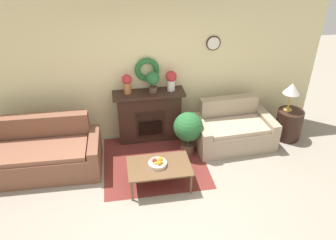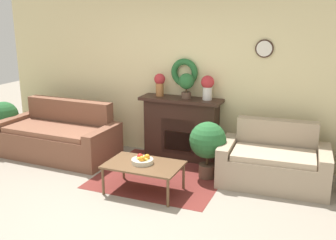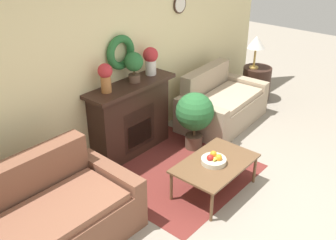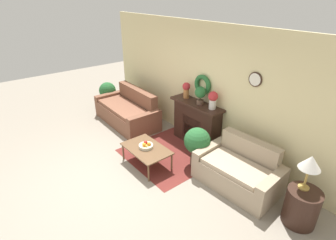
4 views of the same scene
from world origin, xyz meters
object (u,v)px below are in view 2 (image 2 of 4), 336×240
couch_left (59,137)px  vase_on_mantel_left (160,83)px  coffee_table (144,166)px  vase_on_mantel_right (207,86)px  loveseat_right (274,163)px  fruit_bowl (142,160)px  potted_plant_on_mantel (186,83)px  potted_plant_floor_by_couch (5,119)px  fireplace (181,128)px  potted_plant_floor_by_loveseat (208,142)px

couch_left → vase_on_mantel_left: vase_on_mantel_left is taller
coffee_table → vase_on_mantel_right: bearing=72.7°
loveseat_right → fruit_bowl: size_ratio=5.23×
coffee_table → vase_on_mantel_left: vase_on_mantel_left is taller
couch_left → coffee_table: bearing=-19.4°
loveseat_right → potted_plant_on_mantel: potted_plant_on_mantel is taller
fruit_bowl → vase_on_mantel_right: vase_on_mantel_right is taller
coffee_table → fruit_bowl: 0.08m
coffee_table → potted_plant_floor_by_couch: potted_plant_floor_by_couch is taller
fireplace → potted_plant_on_mantel: 0.75m
couch_left → potted_plant_on_mantel: 2.32m
fruit_bowl → potted_plant_floor_by_couch: potted_plant_floor_by_couch is taller
fireplace → vase_on_mantel_left: (-0.38, 0.01, 0.72)m
coffee_table → potted_plant_on_mantel: bearing=86.0°
potted_plant_floor_by_couch → potted_plant_on_mantel: bearing=10.5°
fruit_bowl → potted_plant_floor_by_loveseat: (0.66, 0.78, 0.09)m
loveseat_right → vase_on_mantel_left: (-1.93, 0.45, 0.93)m
fireplace → loveseat_right: fireplace is taller
fireplace → loveseat_right: (1.55, -0.44, -0.22)m
potted_plant_floor_by_loveseat → potted_plant_floor_by_couch: bearing=-179.9°
loveseat_right → coffee_table: (-1.56, -0.95, 0.07)m
vase_on_mantel_left → potted_plant_on_mantel: (0.46, -0.02, 0.03)m
vase_on_mantel_right → couch_left: bearing=-164.1°
couch_left → potted_plant_floor_by_loveseat: 2.57m
potted_plant_floor_by_couch → potted_plant_floor_by_loveseat: bearing=0.1°
fireplace → potted_plant_floor_by_couch: fireplace is taller
fireplace → vase_on_mantel_right: 0.84m
couch_left → coffee_table: 2.05m
coffee_table → fruit_bowl: size_ratio=3.44×
potted_plant_on_mantel → potted_plant_floor_by_couch: size_ratio=0.49×
vase_on_mantel_left → couch_left: bearing=-156.6°
vase_on_mantel_left → coffee_table: bearing=-75.2°
fruit_bowl → vase_on_mantel_left: 1.63m
fruit_bowl → vase_on_mantel_right: size_ratio=0.77×
loveseat_right → fruit_bowl: bearing=-152.4°
fruit_bowl → couch_left: bearing=159.2°
couch_left → loveseat_right: couch_left is taller
couch_left → vase_on_mantel_left: bearing=24.8°
coffee_table → vase_on_mantel_left: (-0.37, 1.40, 0.87)m
coffee_table → vase_on_mantel_right: 1.70m
couch_left → fireplace: bearing=20.4°
potted_plant_floor_by_couch → fruit_bowl: bearing=-13.9°
fireplace → potted_plant_floor_by_couch: bearing=-168.9°
loveseat_right → potted_plant_floor_by_loveseat: size_ratio=1.83×
potted_plant_on_mantel → fireplace: bearing=170.4°
couch_left → fruit_bowl: 2.03m
couch_left → coffee_table: (1.92, -0.73, 0.05)m
loveseat_right → coffee_table: size_ratio=1.52×
fireplace → potted_plant_floor_by_couch: 3.19m
couch_left → vase_on_mantel_right: (2.35, 0.67, 0.92)m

